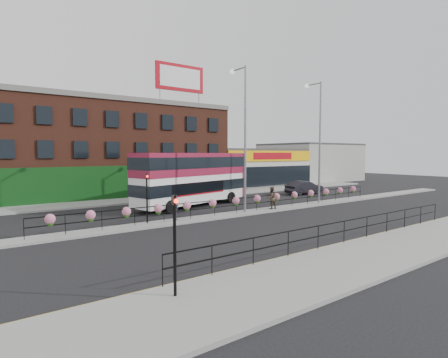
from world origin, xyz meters
TOP-DOWN VIEW (x-y plane):
  - ground at (0.00, 0.00)m, footprint 120.00×120.00m
  - south_pavement at (0.00, -12.00)m, footprint 60.00×4.00m
  - north_pavement at (0.00, 12.00)m, footprint 60.00×4.00m
  - median at (0.00, 0.00)m, footprint 60.00×1.60m
  - yellow_line_inner at (0.00, -9.70)m, footprint 60.00×0.10m
  - yellow_line_outer at (0.00, -9.88)m, footprint 60.00×0.10m
  - brick_building at (-4.00, 19.96)m, footprint 25.00×12.21m
  - supermarket at (16.00, 19.90)m, footprint 15.00×12.25m
  - warehouse_east at (30.75, 20.00)m, footprint 14.50×12.00m
  - billboard at (2.50, 14.99)m, footprint 6.00×0.29m
  - median_railing at (0.00, 0.00)m, footprint 30.04×0.56m
  - south_railing at (-2.00, -10.10)m, footprint 20.04×0.05m
  - double_decker_bus at (-1.42, 5.67)m, footprint 11.86×5.57m
  - car at (13.50, 6.08)m, footprint 2.26×4.86m
  - pedestrian_a at (-6.00, 0.29)m, footprint 0.77×0.65m
  - pedestrian_b at (2.46, -0.13)m, footprint 0.97×0.80m
  - lamp_column_west at (-0.21, 0.24)m, footprint 0.40×1.94m
  - lamp_column_east at (8.42, 0.19)m, footprint 0.39×1.91m
  - traffic_light_south at (-12.00, -11.01)m, footprint 0.15×0.28m
  - traffic_light_median at (-8.00, 0.39)m, footprint 0.15×0.28m

SIDE VIEW (x-z plane):
  - ground at x=0.00m, z-range 0.00..0.00m
  - yellow_line_inner at x=0.00m, z-range 0.00..0.01m
  - yellow_line_outer at x=0.00m, z-range 0.00..0.01m
  - south_pavement at x=0.00m, z-range 0.00..0.15m
  - north_pavement at x=0.00m, z-range 0.00..0.15m
  - median at x=0.00m, z-range 0.00..0.15m
  - car at x=13.50m, z-range 0.00..1.53m
  - south_railing at x=-2.00m, z-range 0.40..1.52m
  - pedestrian_a at x=-6.00m, z-range 0.15..1.82m
  - pedestrian_b at x=2.46m, z-range 0.15..1.94m
  - median_railing at x=0.00m, z-range 0.43..1.66m
  - traffic_light_south at x=-12.00m, z-range 0.64..4.29m
  - traffic_light_median at x=-8.00m, z-range 0.64..4.29m
  - supermarket at x=16.00m, z-range 0.00..5.30m
  - double_decker_bus at x=-1.42m, z-range 0.53..5.21m
  - warehouse_east at x=30.75m, z-range 0.00..6.30m
  - brick_building at x=-4.00m, z-range -0.02..10.28m
  - lamp_column_east at x=8.42m, z-range 1.16..12.05m
  - lamp_column_west at x=-0.21m, z-range 1.17..12.23m
  - billboard at x=2.50m, z-range 10.98..15.38m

